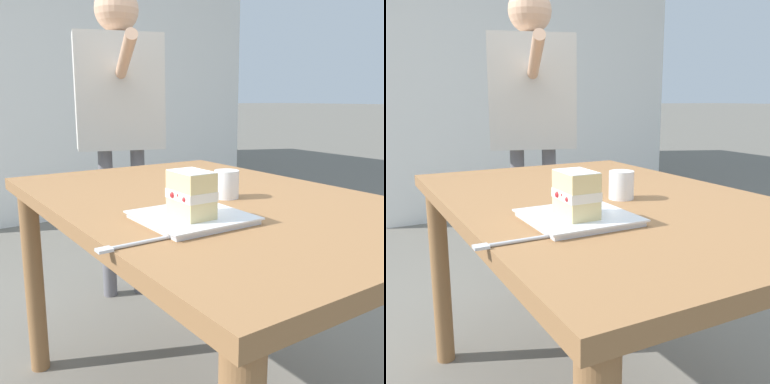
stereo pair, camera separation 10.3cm
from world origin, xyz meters
The scene contains 7 objects.
patio_table centered at (0.00, 0.00, 0.65)m, with size 1.32×0.87×0.76m.
dessert_plate centered at (0.19, -0.19, 0.76)m, with size 0.24×0.24×0.02m.
cake_slice centered at (0.21, -0.20, 0.83)m, with size 0.11×0.08×0.11m.
dessert_fork centered at (0.28, -0.39, 0.76)m, with size 0.02×0.17×0.01m.
coffee_cup centered at (0.05, 0.03, 0.80)m, with size 0.07×0.07×0.08m.
diner_person centered at (-1.03, 0.20, 1.04)m, with size 0.59×0.46×1.56m.
patio_building centered at (-4.93, 0.96, 1.63)m, with size 4.43×2.81×3.26m.
Camera 1 is at (1.03, -0.75, 1.04)m, focal length 41.32 mm.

